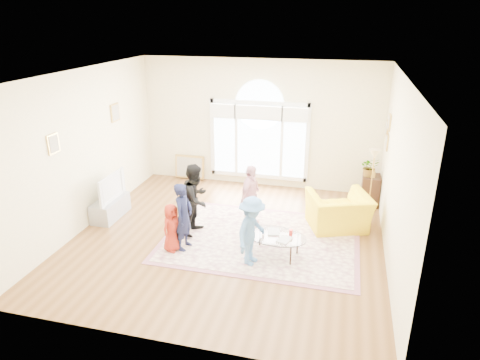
% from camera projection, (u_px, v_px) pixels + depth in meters
% --- Properties ---
extents(ground, '(6.00, 6.00, 0.00)m').
position_uv_depth(ground, '(228.00, 238.00, 8.53)').
color(ground, brown).
rests_on(ground, ground).
extents(room_shell, '(6.00, 6.00, 6.00)m').
position_uv_depth(room_shell, '(258.00, 127.00, 10.52)').
color(room_shell, beige).
rests_on(room_shell, ground).
extents(area_rug, '(3.60, 2.60, 0.02)m').
position_uv_depth(area_rug, '(261.00, 239.00, 8.47)').
color(area_rug, beige).
rests_on(area_rug, ground).
extents(rug_border, '(3.80, 2.80, 0.01)m').
position_uv_depth(rug_border, '(261.00, 239.00, 8.47)').
color(rug_border, '#9A5E6F').
rests_on(rug_border, ground).
extents(tv_console, '(0.45, 1.00, 0.42)m').
position_uv_depth(tv_console, '(110.00, 208.00, 9.35)').
color(tv_console, '#95979E').
rests_on(tv_console, ground).
extents(television, '(0.17, 1.01, 0.58)m').
position_uv_depth(television, '(108.00, 187.00, 9.17)').
color(television, black).
rests_on(television, tv_console).
extents(coffee_table, '(1.27, 0.93, 0.54)m').
position_uv_depth(coffee_table, '(275.00, 236.00, 7.77)').
color(coffee_table, silver).
rests_on(coffee_table, ground).
extents(armchair, '(1.46, 1.38, 0.76)m').
position_uv_depth(armchair, '(338.00, 212.00, 8.78)').
color(armchair, yellow).
rests_on(armchair, ground).
extents(side_cabinet, '(0.40, 0.50, 0.70)m').
position_uv_depth(side_cabinet, '(370.00, 190.00, 9.94)').
color(side_cabinet, black).
rests_on(side_cabinet, ground).
extents(floor_lamp, '(0.28, 0.28, 1.51)m').
position_uv_depth(floor_lamp, '(374.00, 159.00, 9.09)').
color(floor_lamp, black).
rests_on(floor_lamp, ground).
extents(plant_pedestal, '(0.20, 0.20, 0.70)m').
position_uv_depth(plant_pedestal, '(367.00, 190.00, 9.92)').
color(plant_pedestal, white).
rests_on(plant_pedestal, ground).
extents(potted_plant, '(0.48, 0.44, 0.45)m').
position_uv_depth(potted_plant, '(369.00, 167.00, 9.71)').
color(potted_plant, '#33722D').
rests_on(potted_plant, plant_pedestal).
extents(leaning_picture, '(0.80, 0.14, 0.62)m').
position_uv_depth(leaning_picture, '(190.00, 179.00, 11.57)').
color(leaning_picture, tan).
rests_on(leaning_picture, ground).
extents(child_red, '(0.43, 0.53, 0.93)m').
position_uv_depth(child_red, '(172.00, 227.00, 7.91)').
color(child_red, '#9F2516').
rests_on(child_red, area_rug).
extents(child_navy, '(0.36, 0.50, 1.30)m').
position_uv_depth(child_navy, '(184.00, 217.00, 7.91)').
color(child_navy, '#151937').
rests_on(child_navy, area_rug).
extents(child_black, '(0.65, 0.78, 1.45)m').
position_uv_depth(child_black, '(196.00, 199.00, 8.49)').
color(child_black, black).
rests_on(child_black, area_rug).
extents(child_pink, '(0.48, 0.82, 1.32)m').
position_uv_depth(child_pink, '(250.00, 196.00, 8.78)').
color(child_pink, '#EFAEB8').
rests_on(child_pink, area_rug).
extents(child_blue, '(0.67, 0.91, 1.27)m').
position_uv_depth(child_blue, '(252.00, 231.00, 7.42)').
color(child_blue, '#5082C2').
rests_on(child_blue, area_rug).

